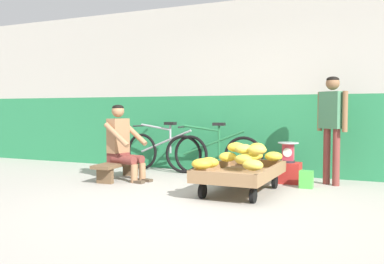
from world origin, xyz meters
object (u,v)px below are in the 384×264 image
at_px(shopping_bag, 306,179).
at_px(bicycle_near_left, 165,151).
at_px(plastic_crate, 288,173).
at_px(weighing_scale, 288,152).
at_px(vendor_seated, 122,143).
at_px(banana_cart, 241,174).
at_px(customer_adult, 332,118).
at_px(bicycle_far_left, 213,153).
at_px(low_bench, 118,166).

bearing_deg(shopping_bag, bicycle_near_left, 166.27).
xyz_separation_m(plastic_crate, weighing_scale, (0.00, -0.00, 0.30)).
distance_m(vendor_seated, plastic_crate, 2.50).
bearing_deg(banana_cart, vendor_seated, 173.13).
distance_m(banana_cart, customer_adult, 1.64).
distance_m(weighing_scale, bicycle_far_left, 1.33).
relative_size(vendor_seated, customer_adult, 0.75).
distance_m(bicycle_near_left, shopping_bag, 2.57).
xyz_separation_m(weighing_scale, bicycle_far_left, (-1.29, 0.30, -0.10)).
bearing_deg(low_bench, plastic_crate, 17.19).
bearing_deg(customer_adult, banana_cart, -131.55).
bearing_deg(vendor_seated, customer_adult, 16.55).
bearing_deg(bicycle_far_left, banana_cart, -55.07).
bearing_deg(bicycle_near_left, weighing_scale, -7.92).
relative_size(customer_adult, shopping_bag, 6.38).
bearing_deg(weighing_scale, vendor_seated, -161.90).
height_order(banana_cart, bicycle_far_left, bicycle_far_left).
bearing_deg(bicycle_near_left, low_bench, -103.37).
distance_m(weighing_scale, customer_adult, 0.78).
height_order(banana_cart, weighing_scale, weighing_scale).
height_order(vendor_seated, bicycle_near_left, vendor_seated).
bearing_deg(bicycle_far_left, weighing_scale, -12.92).
distance_m(bicycle_near_left, bicycle_far_left, 0.88).
xyz_separation_m(banana_cart, bicycle_near_left, (-1.78, 1.30, 0.11)).
bearing_deg(vendor_seated, banana_cart, -6.87).
relative_size(vendor_seated, bicycle_far_left, 0.69).
distance_m(bicycle_near_left, customer_adult, 2.83).
bearing_deg(plastic_crate, bicycle_near_left, 172.10).
bearing_deg(shopping_bag, vendor_seated, -170.18).
relative_size(banana_cart, bicycle_far_left, 0.87).
relative_size(low_bench, plastic_crate, 3.11).
bearing_deg(low_bench, vendor_seated, -9.83).
xyz_separation_m(bicycle_near_left, bicycle_far_left, (0.88, -0.01, 0.00)).
bearing_deg(plastic_crate, banana_cart, -111.30).
xyz_separation_m(bicycle_near_left, customer_adult, (2.76, -0.20, 0.60)).
bearing_deg(vendor_seated, bicycle_far_left, 45.49).
distance_m(weighing_scale, bicycle_near_left, 2.20).
bearing_deg(bicycle_far_left, plastic_crate, -12.88).
xyz_separation_m(plastic_crate, shopping_bag, (0.31, -0.31, -0.03)).
xyz_separation_m(low_bench, shopping_bag, (2.74, 0.44, -0.08)).
xyz_separation_m(banana_cart, customer_adult, (0.98, 1.10, 0.71)).
bearing_deg(low_bench, bicycle_near_left, 76.63).
bearing_deg(bicycle_far_left, vendor_seated, -134.51).
relative_size(weighing_scale, shopping_bag, 1.25).
xyz_separation_m(bicycle_near_left, shopping_bag, (2.49, -0.61, -0.23)).
bearing_deg(low_bench, customer_adult, 15.84).
relative_size(low_bench, shopping_bag, 4.67).
height_order(low_bench, weighing_scale, weighing_scale).
height_order(banana_cart, shopping_bag, banana_cart).
relative_size(vendor_seated, plastic_crate, 3.17).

